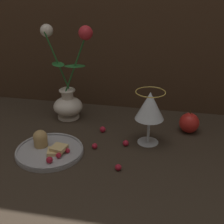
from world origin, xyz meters
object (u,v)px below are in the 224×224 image
Objects in this scene: wine_glass at (150,107)px; vase at (68,93)px; apple_beside_vase at (189,123)px; plate_with_pastries at (49,149)px.

vase is at bearing 157.67° from wine_glass.
vase reaches higher than apple_beside_vase.
vase is at bearing 176.50° from apple_beside_vase.
apple_beside_vase is (0.12, 0.10, -0.09)m from wine_glass.
wine_glass reaches higher than plate_with_pastries.
apple_beside_vase reaches higher than plate_with_pastries.
wine_glass is 2.17× the size of apple_beside_vase.
wine_glass is 0.18m from apple_beside_vase.
vase is at bearing 94.40° from plate_with_pastries.
vase reaches higher than wine_glass.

